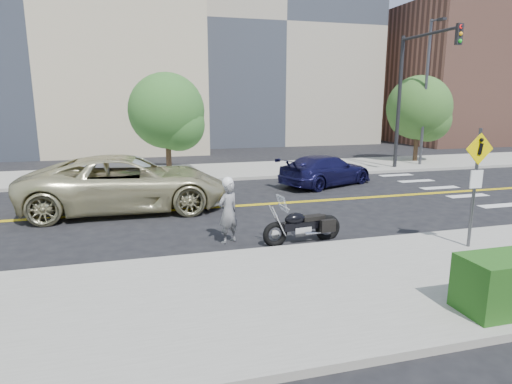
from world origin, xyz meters
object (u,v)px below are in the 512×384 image
object	(u,v)px
suv	(127,183)
parked_car_blue	(326,170)
parked_car_silver	(130,174)
motorcycle	(303,218)
motorcyclist	(228,210)
pedestrian_sign	(476,177)

from	to	relation	value
suv	parked_car_blue	distance (m)	8.94
suv	parked_car_silver	bearing A→B (deg)	0.75
motorcycle	parked_car_silver	size ratio (longest dim) A/B	0.52
parked_car_silver	suv	bearing A→B (deg)	-155.33
motorcycle	motorcyclist	bearing A→B (deg)	160.13
motorcyclist	parked_car_silver	world-z (taller)	motorcyclist
motorcycle	parked_car_silver	world-z (taller)	parked_car_silver
pedestrian_sign	motorcyclist	size ratio (longest dim) A/B	1.64
pedestrian_sign	parked_car_blue	size ratio (longest dim) A/B	0.63
pedestrian_sign	motorcycle	bearing A→B (deg)	153.96
motorcyclist	parked_car_silver	xyz separation A→B (m)	(-2.69, 7.89, -0.20)
motorcyclist	parked_car_blue	size ratio (longest dim) A/B	0.38
motorcyclist	parked_car_silver	distance (m)	8.34
motorcyclist	suv	bearing A→B (deg)	-87.34
motorcyclist	parked_car_blue	world-z (taller)	motorcyclist
suv	parked_car_blue	bearing A→B (deg)	-74.01
motorcyclist	motorcycle	size ratio (longest dim) A/B	0.82
pedestrian_sign	parked_car_silver	distance (m)	13.35
parked_car_blue	suv	bearing A→B (deg)	82.50
motorcycle	parked_car_blue	size ratio (longest dim) A/B	0.47
pedestrian_sign	parked_car_blue	bearing A→B (deg)	89.07
motorcycle	parked_car_silver	bearing A→B (deg)	113.24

